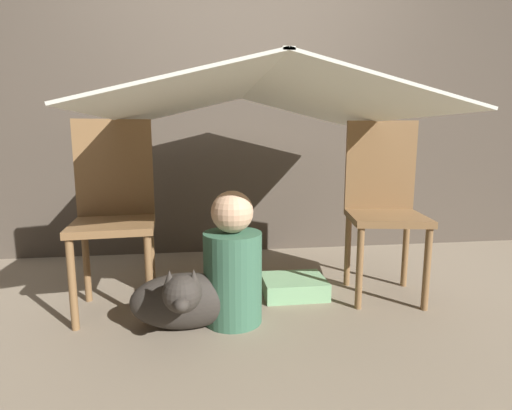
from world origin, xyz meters
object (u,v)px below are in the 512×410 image
Objects in this scene: person_front at (233,265)px; dog at (184,300)px; chair_right at (383,201)px; chair_left at (114,207)px.

person_front is 1.28× the size of dog.
person_front is at bearing -152.29° from chair_right.
dog is (-1.11, -0.35, -0.38)m from chair_right.
chair_right is (1.47, -0.00, 0.00)m from chair_left.
chair_right reaches higher than dog.
chair_right is 1.53× the size of person_front.
chair_right is 1.22m from dog.
chair_right is at bearing 17.34° from dog.
chair_left is 1.53× the size of person_front.
chair_left is 1.95× the size of dog.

